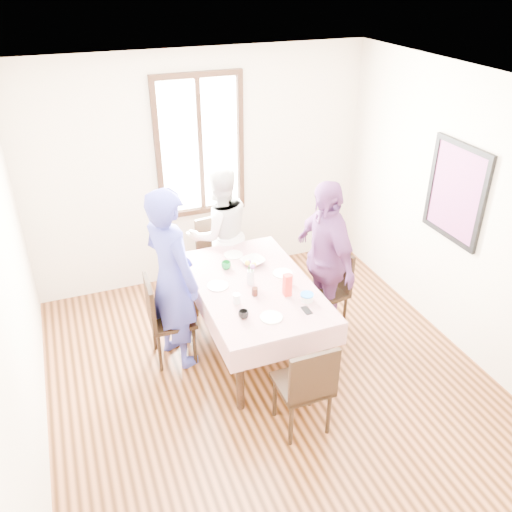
# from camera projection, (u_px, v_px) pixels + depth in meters

# --- Properties ---
(ground) EXTENTS (4.50, 4.50, 0.00)m
(ground) POSITION_uv_depth(u_px,v_px,m) (274.00, 387.00, 4.97)
(ground) COLOR black
(ground) RESTS_ON ground
(back_wall) EXTENTS (4.00, 0.00, 4.00)m
(back_wall) POSITION_uv_depth(u_px,v_px,m) (201.00, 171.00, 6.13)
(back_wall) COLOR beige
(back_wall) RESTS_ON ground
(right_wall) EXTENTS (0.00, 4.50, 4.50)m
(right_wall) POSITION_uv_depth(u_px,v_px,m) (476.00, 224.00, 4.93)
(right_wall) COLOR beige
(right_wall) RESTS_ON ground
(window_frame) EXTENTS (1.02, 0.06, 1.62)m
(window_frame) POSITION_uv_depth(u_px,v_px,m) (200.00, 146.00, 5.97)
(window_frame) COLOR black
(window_frame) RESTS_ON back_wall
(window_pane) EXTENTS (0.90, 0.02, 1.50)m
(window_pane) POSITION_uv_depth(u_px,v_px,m) (200.00, 146.00, 5.98)
(window_pane) COLOR white
(window_pane) RESTS_ON back_wall
(art_poster) EXTENTS (0.04, 0.76, 0.96)m
(art_poster) POSITION_uv_depth(u_px,v_px,m) (456.00, 192.00, 5.07)
(art_poster) COLOR red
(art_poster) RESTS_ON right_wall
(dining_table) EXTENTS (0.95, 1.62, 0.75)m
(dining_table) POSITION_uv_depth(u_px,v_px,m) (254.00, 317.00, 5.31)
(dining_table) COLOR black
(dining_table) RESTS_ON ground
(tablecloth) EXTENTS (1.07, 1.74, 0.01)m
(tablecloth) POSITION_uv_depth(u_px,v_px,m) (254.00, 285.00, 5.12)
(tablecloth) COLOR #54010D
(tablecloth) RESTS_ON dining_table
(chair_left) EXTENTS (0.44, 0.44, 0.91)m
(chair_left) POSITION_uv_depth(u_px,v_px,m) (172.00, 319.00, 5.14)
(chair_left) COLOR black
(chair_left) RESTS_ON ground
(chair_right) EXTENTS (0.48, 0.48, 0.91)m
(chair_right) POSITION_uv_depth(u_px,v_px,m) (323.00, 292.00, 5.56)
(chair_right) COLOR black
(chair_right) RESTS_ON ground
(chair_far) EXTENTS (0.47, 0.47, 0.91)m
(chair_far) POSITION_uv_depth(u_px,v_px,m) (220.00, 258.00, 6.17)
(chair_far) COLOR black
(chair_far) RESTS_ON ground
(chair_near) EXTENTS (0.42, 0.42, 0.91)m
(chair_near) POSITION_uv_depth(u_px,v_px,m) (302.00, 384.00, 4.36)
(chair_near) COLOR black
(chair_near) RESTS_ON ground
(person_left) EXTENTS (0.65, 0.78, 1.81)m
(person_left) POSITION_uv_depth(u_px,v_px,m) (171.00, 279.00, 4.93)
(person_left) COLOR #33358F
(person_left) RESTS_ON ground
(person_far) EXTENTS (0.81, 0.65, 1.58)m
(person_far) POSITION_uv_depth(u_px,v_px,m) (220.00, 234.00, 5.99)
(person_far) COLOR silver
(person_far) RESTS_ON ground
(person_right) EXTENTS (0.47, 1.01, 1.70)m
(person_right) POSITION_uv_depth(u_px,v_px,m) (324.00, 260.00, 5.36)
(person_right) COLOR #603165
(person_right) RESTS_ON ground
(mug_black) EXTENTS (0.12, 0.12, 0.07)m
(mug_black) POSITION_uv_depth(u_px,v_px,m) (243.00, 314.00, 4.62)
(mug_black) COLOR black
(mug_black) RESTS_ON tablecloth
(mug_flag) EXTENTS (0.11, 0.11, 0.09)m
(mug_flag) POSITION_uv_depth(u_px,v_px,m) (288.00, 279.00, 5.11)
(mug_flag) COLOR red
(mug_flag) RESTS_ON tablecloth
(mug_green) EXTENTS (0.11, 0.11, 0.08)m
(mug_green) POSITION_uv_depth(u_px,v_px,m) (226.00, 265.00, 5.35)
(mug_green) COLOR #0C7226
(mug_green) RESTS_ON tablecloth
(serving_bowl) EXTENTS (0.29, 0.29, 0.06)m
(serving_bowl) POSITION_uv_depth(u_px,v_px,m) (253.00, 262.00, 5.44)
(serving_bowl) COLOR white
(serving_bowl) RESTS_ON tablecloth
(juice_carton) EXTENTS (0.07, 0.07, 0.22)m
(juice_carton) POSITION_uv_depth(u_px,v_px,m) (287.00, 285.00, 4.90)
(juice_carton) COLOR red
(juice_carton) RESTS_ON tablecloth
(butter_tub) EXTENTS (0.12, 0.12, 0.06)m
(butter_tub) POSITION_uv_depth(u_px,v_px,m) (307.00, 298.00, 4.86)
(butter_tub) COLOR white
(butter_tub) RESTS_ON tablecloth
(jam_jar) EXTENTS (0.06, 0.06, 0.08)m
(jam_jar) POSITION_uv_depth(u_px,v_px,m) (255.00, 292.00, 4.93)
(jam_jar) COLOR black
(jam_jar) RESTS_ON tablecloth
(drinking_glass) EXTENTS (0.07, 0.07, 0.09)m
(drinking_glass) POSITION_uv_depth(u_px,v_px,m) (237.00, 299.00, 4.81)
(drinking_glass) COLOR silver
(drinking_glass) RESTS_ON tablecloth
(smartphone) EXTENTS (0.06, 0.13, 0.01)m
(smartphone) POSITION_uv_depth(u_px,v_px,m) (307.00, 310.00, 4.73)
(smartphone) COLOR black
(smartphone) RESTS_ON tablecloth
(flower_vase) EXTENTS (0.07, 0.07, 0.14)m
(flower_vase) POSITION_uv_depth(u_px,v_px,m) (250.00, 277.00, 5.09)
(flower_vase) COLOR silver
(flower_vase) RESTS_ON tablecloth
(plate_left) EXTENTS (0.20, 0.20, 0.01)m
(plate_left) POSITION_uv_depth(u_px,v_px,m) (218.00, 286.00, 5.08)
(plate_left) COLOR white
(plate_left) RESTS_ON tablecloth
(plate_right) EXTENTS (0.20, 0.20, 0.01)m
(plate_right) POSITION_uv_depth(u_px,v_px,m) (283.00, 273.00, 5.28)
(plate_right) COLOR white
(plate_right) RESTS_ON tablecloth
(plate_far) EXTENTS (0.20, 0.20, 0.01)m
(plate_far) POSITION_uv_depth(u_px,v_px,m) (233.00, 255.00, 5.60)
(plate_far) COLOR white
(plate_far) RESTS_ON tablecloth
(plate_near) EXTENTS (0.20, 0.20, 0.01)m
(plate_near) POSITION_uv_depth(u_px,v_px,m) (271.00, 317.00, 4.64)
(plate_near) COLOR white
(plate_near) RESTS_ON tablecloth
(butter_lid) EXTENTS (0.12, 0.12, 0.01)m
(butter_lid) POSITION_uv_depth(u_px,v_px,m) (307.00, 295.00, 4.84)
(butter_lid) COLOR blue
(butter_lid) RESTS_ON butter_tub
(flower_bunch) EXTENTS (0.09, 0.09, 0.10)m
(flower_bunch) POSITION_uv_depth(u_px,v_px,m) (250.00, 266.00, 5.03)
(flower_bunch) COLOR yellow
(flower_bunch) RESTS_ON flower_vase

